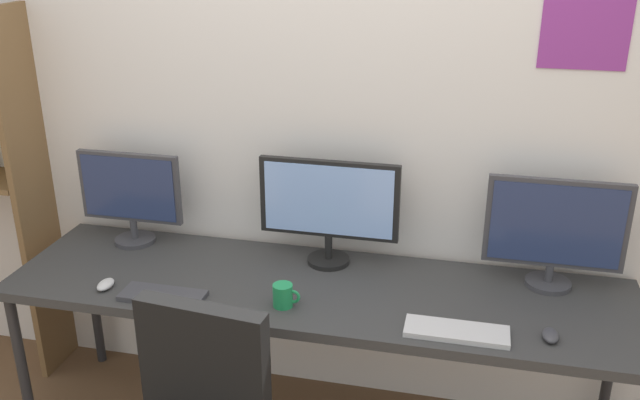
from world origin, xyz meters
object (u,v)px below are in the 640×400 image
object	(u,v)px
desk	(317,296)
monitor_left	(130,194)
monitor_center	(329,205)
keyboard_left	(163,296)
mouse_left_side	(550,335)
keyboard_right	(457,331)
monitor_right	(555,229)
coffee_mug	(283,295)
mouse_right_side	(106,284)

from	to	relation	value
desk	monitor_left	distance (m)	0.97
monitor_center	keyboard_left	xyz separation A→B (m)	(-0.56, -0.44, -0.25)
monitor_left	mouse_left_side	bearing A→B (deg)	-12.74
monitor_center	keyboard_right	world-z (taller)	monitor_center
monitor_right	mouse_left_side	world-z (taller)	monitor_right
keyboard_left	keyboard_right	xyz separation A→B (m)	(1.12, 0.00, 0.00)
mouse_left_side	monitor_right	bearing A→B (deg)	87.16
monitor_left	keyboard_right	bearing A→B (deg)	-16.85
desk	keyboard_right	distance (m)	0.61
monitor_center	monitor_right	distance (m)	0.90
monitor_left	mouse_left_side	xyz separation A→B (m)	(1.78, -0.40, -0.22)
monitor_center	keyboard_right	bearing A→B (deg)	-38.30
coffee_mug	monitor_center	bearing A→B (deg)	77.47
monitor_right	mouse_right_side	distance (m)	1.78
keyboard_left	mouse_left_side	bearing A→B (deg)	1.59
monitor_center	mouse_right_side	xyz separation A→B (m)	(-0.81, -0.42, -0.25)
coffee_mug	keyboard_right	bearing A→B (deg)	-4.18
desk	keyboard_right	xyz separation A→B (m)	(0.56, -0.23, 0.06)
keyboard_right	coffee_mug	bearing A→B (deg)	175.82
monitor_right	mouse_left_side	xyz separation A→B (m)	(-0.02, -0.40, -0.23)
monitor_left	keyboard_left	bearing A→B (deg)	-52.45
keyboard_right	coffee_mug	xyz separation A→B (m)	(-0.65, 0.05, 0.04)
keyboard_right	mouse_left_side	size ratio (longest dim) A/B	3.82
desk	monitor_right	distance (m)	0.97
monitor_center	desk	bearing A→B (deg)	-90.00
keyboard_right	monitor_center	bearing A→B (deg)	141.70
keyboard_right	mouse_left_side	bearing A→B (deg)	7.12
keyboard_left	coffee_mug	distance (m)	0.48
mouse_left_side	keyboard_right	bearing A→B (deg)	-172.88
monitor_center	keyboard_left	world-z (taller)	monitor_center
keyboard_left	coffee_mug	xyz separation A→B (m)	(0.47, 0.05, 0.04)
coffee_mug	keyboard_left	bearing A→B (deg)	-174.27
keyboard_left	monitor_center	bearing A→B (deg)	38.30
mouse_left_side	coffee_mug	bearing A→B (deg)	179.56
monitor_right	coffee_mug	size ratio (longest dim) A/B	5.06
monitor_center	coffee_mug	xyz separation A→B (m)	(-0.09, -0.39, -0.22)
monitor_center	mouse_right_side	world-z (taller)	monitor_center
monitor_center	monitor_left	bearing A→B (deg)	-180.00
monitor_left	mouse_right_side	bearing A→B (deg)	-78.50
monitor_center	coffee_mug	size ratio (longest dim) A/B	5.53
desk	coffee_mug	world-z (taller)	coffee_mug
monitor_left	keyboard_right	distance (m)	1.54
monitor_right	mouse_left_side	size ratio (longest dim) A/B	5.59
keyboard_right	mouse_right_side	distance (m)	1.37
monitor_left	keyboard_right	size ratio (longest dim) A/B	1.28
monitor_center	coffee_mug	bearing A→B (deg)	-102.53
monitor_center	mouse_left_side	size ratio (longest dim) A/B	6.11
desk	coffee_mug	xyz separation A→B (m)	(-0.09, -0.18, 0.09)
desk	mouse_right_side	bearing A→B (deg)	-165.60
mouse_right_side	monitor_right	bearing A→B (deg)	13.81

